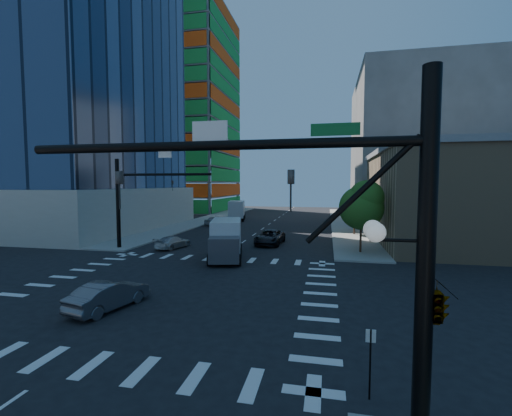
# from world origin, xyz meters

# --- Properties ---
(ground) EXTENTS (160.00, 160.00, 0.00)m
(ground) POSITION_xyz_m (0.00, 0.00, 0.00)
(ground) COLOR black
(ground) RESTS_ON ground
(road_markings) EXTENTS (20.00, 20.00, 0.01)m
(road_markings) POSITION_xyz_m (0.00, 0.00, 0.01)
(road_markings) COLOR silver
(road_markings) RESTS_ON ground
(sidewalk_ne) EXTENTS (5.00, 60.00, 0.15)m
(sidewalk_ne) POSITION_xyz_m (12.50, 40.00, 0.07)
(sidewalk_ne) COLOR gray
(sidewalk_ne) RESTS_ON ground
(sidewalk_nw) EXTENTS (5.00, 60.00, 0.15)m
(sidewalk_nw) POSITION_xyz_m (-12.50, 40.00, 0.07)
(sidewalk_nw) COLOR gray
(sidewalk_nw) RESTS_ON ground
(construction_building) EXTENTS (25.16, 34.50, 70.60)m
(construction_building) POSITION_xyz_m (-27.41, 61.93, 24.61)
(construction_building) COLOR slate
(construction_building) RESTS_ON ground
(commercial_building) EXTENTS (20.50, 22.50, 10.60)m
(commercial_building) POSITION_xyz_m (25.00, 22.00, 5.31)
(commercial_building) COLOR tan
(commercial_building) RESTS_ON ground
(bg_building_ne) EXTENTS (24.00, 30.00, 28.00)m
(bg_building_ne) POSITION_xyz_m (27.00, 55.00, 14.00)
(bg_building_ne) COLOR #64605A
(bg_building_ne) RESTS_ON ground
(signal_mast_se) EXTENTS (10.51, 2.48, 9.00)m
(signal_mast_se) POSITION_xyz_m (10.60, -11.50, 5.01)
(signal_mast_se) COLOR black
(signal_mast_se) RESTS_ON sidewalk_se
(signal_mast_nw) EXTENTS (10.20, 0.40, 9.00)m
(signal_mast_nw) POSITION_xyz_m (-10.00, 11.50, 5.49)
(signal_mast_nw) COLOR black
(signal_mast_nw) RESTS_ON sidewalk_nw
(tree_south) EXTENTS (4.16, 4.16, 6.82)m
(tree_south) POSITION_xyz_m (12.63, 13.90, 4.69)
(tree_south) COLOR #382316
(tree_south) RESTS_ON sidewalk_ne
(tree_north) EXTENTS (3.54, 3.52, 5.78)m
(tree_north) POSITION_xyz_m (12.93, 25.90, 3.99)
(tree_north) COLOR #382316
(tree_north) RESTS_ON sidewalk_ne
(no_parking_sign) EXTENTS (0.30, 0.06, 2.20)m
(no_parking_sign) POSITION_xyz_m (10.70, -9.00, 1.38)
(no_parking_sign) COLOR black
(no_parking_sign) RESTS_ON ground
(car_nb_far) EXTENTS (2.92, 5.79, 1.57)m
(car_nb_far) POSITION_xyz_m (3.22, 17.18, 0.79)
(car_nb_far) COLOR black
(car_nb_far) RESTS_ON ground
(car_sb_near) EXTENTS (2.79, 4.67, 1.27)m
(car_sb_near) POSITION_xyz_m (-6.19, 12.84, 0.63)
(car_sb_near) COLOR beige
(car_sb_near) RESTS_ON ground
(car_sb_mid) EXTENTS (3.41, 4.81, 1.52)m
(car_sb_mid) POSITION_xyz_m (-7.99, 32.51, 0.76)
(car_sb_mid) COLOR silver
(car_sb_mid) RESTS_ON ground
(car_sb_cross) EXTENTS (2.58, 4.76, 1.49)m
(car_sb_cross) POSITION_xyz_m (-1.90, -3.83, 0.75)
(car_sb_cross) COLOR #55555B
(car_sb_cross) RESTS_ON ground
(box_truck_near) EXTENTS (4.20, 6.92, 3.39)m
(box_truck_near) POSITION_xyz_m (0.68, 8.94, 1.50)
(box_truck_near) COLOR black
(box_truck_near) RESTS_ON ground
(box_truck_far) EXTENTS (4.14, 7.19, 3.54)m
(box_truck_far) POSITION_xyz_m (-6.94, 41.13, 1.57)
(box_truck_far) COLOR black
(box_truck_far) RESTS_ON ground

